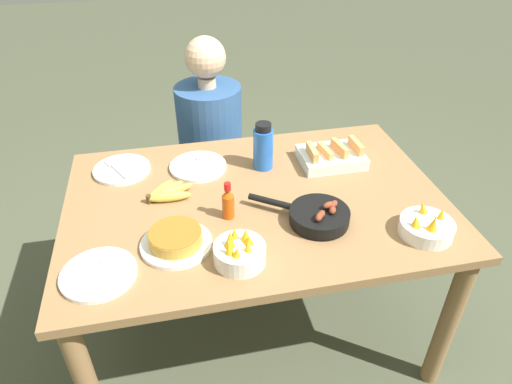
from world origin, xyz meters
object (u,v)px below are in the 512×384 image
Objects in this scene: empty_plate_near_front at (198,166)px; fruit_bowl_mango at (239,252)px; banana_bunch at (166,193)px; melon_tray at (331,156)px; skillet at (318,216)px; frittata_plate_center at (176,240)px; water_bottle at (263,147)px; hot_sauce_bottle at (228,202)px; empty_plate_far_right at (99,274)px; person_figure at (212,162)px; empty_plate_far_left at (122,170)px; fruit_bowl_citrus at (426,227)px.

fruit_bowl_mango reaches higher than empty_plate_near_front.
melon_tray is (0.71, 0.11, 0.01)m from banana_bunch.
banana_bunch is 0.59m from skillet.
frittata_plate_center is 0.23m from fruit_bowl_mango.
melon_tray is 0.80m from frittata_plate_center.
frittata_plate_center is at bearing -132.61° from water_bottle.
empty_plate_near_front is 0.37m from hot_sauce_bottle.
empty_plate_far_right is 1.17m from person_figure.
skillet reaches higher than empty_plate_far_right.
banana_bunch is 0.82× the size of empty_plate_far_left.
water_bottle is (-0.29, 0.03, 0.06)m from melon_tray.
empty_plate_near_front is at bearing 172.56° from melon_tray.
melon_tray is 0.79× the size of skillet.
person_figure is at bearing 76.38° from frittata_plate_center.
empty_plate_far_right is at bearing -114.64° from person_figure.
water_bottle is 1.38× the size of hot_sauce_bottle.
water_bottle is at bearing 47.39° from frittata_plate_center.
fruit_bowl_mango is at bearing -90.56° from hot_sauce_bottle.
fruit_bowl_mango is 1.10m from person_figure.
fruit_bowl_mango is at bearing -62.56° from banana_bunch.
melon_tray reaches higher than skillet.
fruit_bowl_citrus reaches higher than frittata_plate_center.
person_figure is (0.23, 0.94, -0.29)m from frittata_plate_center.
water_bottle reaches higher than skillet.
fruit_bowl_mango is (0.39, -0.63, 0.03)m from empty_plate_far_left.
banana_bunch is 0.81× the size of empty_plate_near_front.
melon_tray is at bearing -5.32° from water_bottle.
melon_tray is at bearing 29.66° from hot_sauce_bottle.
empty_plate_near_front is (-0.38, 0.45, -0.02)m from skillet.
hot_sauce_bottle reaches higher than empty_plate_far_right.
empty_plate_far_left is at bearing 121.45° from fruit_bowl_mango.
fruit_bowl_mango is 1.15× the size of hot_sauce_bottle.
empty_plate_far_right is at bearing 176.72° from fruit_bowl_mango.
fruit_bowl_citrus is 0.91× the size of water_bottle.
banana_bunch is 0.82× the size of empty_plate_far_right.
hot_sauce_bottle is at bearing -78.20° from empty_plate_near_front.
frittata_plate_center is 0.49m from empty_plate_near_front.
fruit_bowl_citrus is (0.73, -0.59, 0.02)m from empty_plate_near_front.
hot_sauce_bottle is (0.44, 0.21, 0.06)m from empty_plate_far_right.
fruit_bowl_citrus reaches higher than empty_plate_far_left.
fruit_bowl_citrus reaches higher than melon_tray.
empty_plate_far_left is at bearing 172.42° from empty_plate_near_front.
fruit_bowl_mango is at bearing -91.85° from person_figure.
empty_plate_far_right is at bearing -154.49° from hot_sauce_bottle.
frittata_plate_center is 0.55m from empty_plate_far_left.
hot_sauce_bottle is at bearing -92.22° from person_figure.
banana_bunch is 0.95× the size of water_bottle.
empty_plate_far_right is 1.40× the size of fruit_bowl_mango.
fruit_bowl_citrus is at bearing -1.32° from empty_plate_far_right.
empty_plate_near_front is at bearing 56.88° from empty_plate_far_right.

